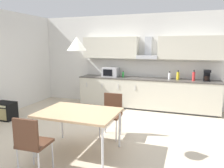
# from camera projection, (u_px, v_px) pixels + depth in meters

# --- Properties ---
(ground_plane) EXTENTS (8.63, 8.24, 0.02)m
(ground_plane) POSITION_uv_depth(u_px,v_px,m) (92.00, 137.00, 4.46)
(ground_plane) COLOR beige
(wall_back) EXTENTS (6.90, 0.10, 2.77)m
(wall_back) POSITION_uv_depth(u_px,v_px,m) (128.00, 60.00, 6.83)
(wall_back) COLOR silver
(wall_back) RESTS_ON ground_plane
(kitchen_counter) EXTENTS (4.04, 0.66, 0.90)m
(kitchen_counter) POSITION_uv_depth(u_px,v_px,m) (146.00, 93.00, 6.43)
(kitchen_counter) COLOR #333333
(kitchen_counter) RESTS_ON ground_plane
(backsplash_tile) EXTENTS (4.02, 0.02, 0.49)m
(backsplash_tile) POSITION_uv_depth(u_px,v_px,m) (148.00, 69.00, 6.60)
(backsplash_tile) COLOR silver
(backsplash_tile) RESTS_ON kitchen_counter
(upper_wall_cabinets) EXTENTS (4.02, 0.40, 0.64)m
(upper_wall_cabinets) POSITION_uv_depth(u_px,v_px,m) (148.00, 48.00, 6.35)
(upper_wall_cabinets) COLOR beige
(microwave) EXTENTS (0.48, 0.35, 0.28)m
(microwave) POSITION_uv_depth(u_px,v_px,m) (111.00, 72.00, 6.69)
(microwave) COLOR #ADADB2
(microwave) RESTS_ON kitchen_counter
(coffee_maker) EXTENTS (0.18, 0.19, 0.30)m
(coffee_maker) POSITION_uv_depth(u_px,v_px,m) (207.00, 75.00, 5.83)
(coffee_maker) COLOR black
(coffee_maker) RESTS_ON kitchen_counter
(bottle_yellow) EXTENTS (0.08, 0.08, 0.26)m
(bottle_yellow) POSITION_uv_depth(u_px,v_px,m) (178.00, 76.00, 6.09)
(bottle_yellow) COLOR yellow
(bottle_yellow) RESTS_ON kitchen_counter
(bottle_red) EXTENTS (0.07, 0.07, 0.29)m
(bottle_red) POSITION_uv_depth(u_px,v_px,m) (194.00, 76.00, 5.89)
(bottle_red) COLOR red
(bottle_red) RESTS_ON kitchen_counter
(bottle_green) EXTENTS (0.06, 0.06, 0.20)m
(bottle_green) POSITION_uv_depth(u_px,v_px,m) (123.00, 74.00, 6.57)
(bottle_green) COLOR green
(bottle_green) RESTS_ON kitchen_counter
(bottle_white) EXTENTS (0.08, 0.08, 0.23)m
(bottle_white) POSITION_uv_depth(u_px,v_px,m) (169.00, 76.00, 6.13)
(bottle_white) COLOR white
(bottle_white) RESTS_ON kitchen_counter
(dining_table) EXTENTS (1.32, 0.95, 0.73)m
(dining_table) POSITION_uv_depth(u_px,v_px,m) (79.00, 114.00, 3.70)
(dining_table) COLOR tan
(dining_table) RESTS_ON ground_plane
(chair_far_right) EXTENTS (0.41, 0.41, 0.87)m
(chair_far_right) POSITION_uv_depth(u_px,v_px,m) (112.00, 111.00, 4.43)
(chair_far_right) COLOR #4C2D1E
(chair_far_right) RESTS_ON ground_plane
(chair_near_left) EXTENTS (0.42, 0.42, 0.87)m
(chair_near_left) POSITION_uv_depth(u_px,v_px,m) (31.00, 140.00, 3.02)
(chair_near_left) COLOR #4C2D1E
(chair_near_left) RESTS_ON ground_plane
(guitar_amp) EXTENTS (0.52, 0.37, 0.44)m
(guitar_amp) POSITION_uv_depth(u_px,v_px,m) (5.00, 111.00, 5.49)
(guitar_amp) COLOR black
(guitar_amp) RESTS_ON ground_plane
(pendant_lamp) EXTENTS (0.32, 0.32, 0.22)m
(pendant_lamp) POSITION_uv_depth(u_px,v_px,m) (77.00, 44.00, 3.50)
(pendant_lamp) COLOR silver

